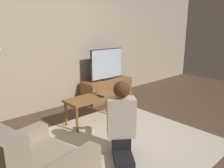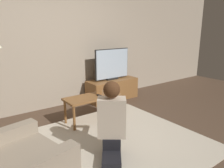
% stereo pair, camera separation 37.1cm
% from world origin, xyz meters
% --- Properties ---
extents(ground_plane, '(10.00, 10.00, 0.00)m').
position_xyz_m(ground_plane, '(0.00, 0.00, 0.00)').
color(ground_plane, brown).
extents(wall_back, '(10.00, 0.06, 2.60)m').
position_xyz_m(wall_back, '(0.00, 1.93, 1.30)').
color(wall_back, tan).
rests_on(wall_back, ground_plane).
extents(rug, '(2.51, 2.22, 0.02)m').
position_xyz_m(rug, '(0.00, 0.00, 0.01)').
color(rug, beige).
rests_on(rug, ground_plane).
extents(tv_stand, '(1.15, 0.45, 0.45)m').
position_xyz_m(tv_stand, '(1.22, 1.60, 0.23)').
color(tv_stand, brown).
rests_on(tv_stand, ground_plane).
extents(tv, '(0.86, 0.08, 0.68)m').
position_xyz_m(tv, '(1.22, 1.61, 0.80)').
color(tv, black).
rests_on(tv, tv_stand).
extents(coffee_table, '(0.95, 0.40, 0.45)m').
position_xyz_m(coffee_table, '(0.24, 0.83, 0.40)').
color(coffee_table, brown).
rests_on(coffee_table, ground_plane).
extents(person_kneeling, '(0.67, 0.78, 0.95)m').
position_xyz_m(person_kneeling, '(-0.13, -0.21, 0.49)').
color(person_kneeling, black).
rests_on(person_kneeling, rug).
extents(picture_frame, '(0.11, 0.01, 0.15)m').
position_xyz_m(picture_frame, '(0.39, 0.87, 0.53)').
color(picture_frame, brown).
rests_on(picture_frame, coffee_table).
extents(remote, '(0.04, 0.15, 0.02)m').
position_xyz_m(remote, '(0.33, 0.75, 0.46)').
color(remote, black).
rests_on(remote, coffee_table).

